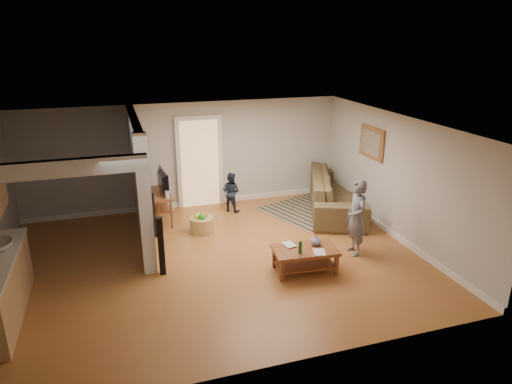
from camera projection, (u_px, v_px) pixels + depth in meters
ground at (216, 260)px, 8.46m from camera, size 7.50×7.50×0.00m
room_shell at (150, 184)px, 8.06m from camera, size 7.54×6.02×2.52m
area_rug at (319, 207)px, 11.01m from camera, size 2.98×2.58×0.01m
sofa at (336, 209)px, 10.90m from camera, size 2.21×3.19×0.87m
coffee_table at (306, 253)px, 7.98m from camera, size 1.16×0.74×0.65m
tv_console at (160, 195)px, 10.02m from camera, size 0.49×1.11×0.93m
speaker_left at (161, 246)px, 7.82m from camera, size 0.11×0.11×1.06m
speaker_right at (152, 215)px, 9.27m from camera, size 0.13×0.13×0.96m
toy_basket at (202, 224)px, 9.61m from camera, size 0.50×0.50×0.45m
child at (354, 253)px, 8.73m from camera, size 0.39×0.56×1.46m
toddler at (231, 211)px, 10.83m from camera, size 0.58×0.57×0.94m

